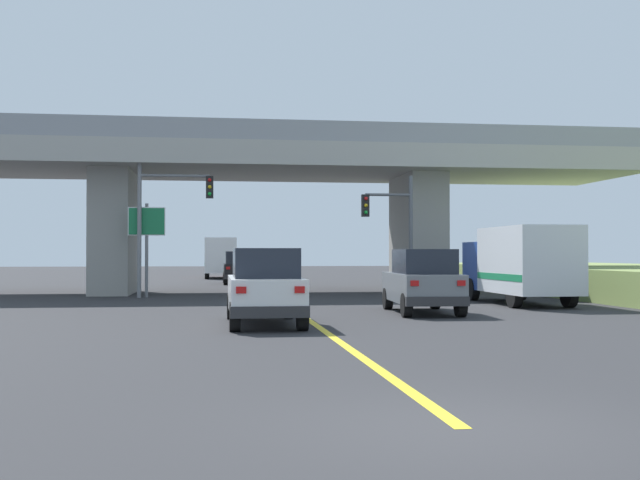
# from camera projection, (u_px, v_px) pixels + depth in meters

# --- Properties ---
(ground) EXTENTS (160.00, 160.00, 0.00)m
(ground) POSITION_uv_depth(u_px,v_px,m) (270.00, 293.00, 37.77)
(ground) COLOR #2B2B2D
(overpass_bridge) EXTENTS (35.38, 8.25, 7.71)m
(overpass_bridge) POSITION_uv_depth(u_px,v_px,m) (270.00, 179.00, 37.86)
(overpass_bridge) COLOR #A8A59E
(overpass_bridge) RESTS_ON ground
(lane_divider_stripe) EXTENTS (0.20, 26.69, 0.01)m
(lane_divider_stripe) POSITION_uv_depth(u_px,v_px,m) (311.00, 322.00, 21.60)
(lane_divider_stripe) COLOR yellow
(lane_divider_stripe) RESTS_ON ground
(suv_lead) EXTENTS (1.90, 4.76, 2.02)m
(suv_lead) POSITION_uv_depth(u_px,v_px,m) (264.00, 287.00, 20.66)
(suv_lead) COLOR silver
(suv_lead) RESTS_ON ground
(suv_crossing) EXTENTS (2.11, 4.64, 2.02)m
(suv_crossing) POSITION_uv_depth(u_px,v_px,m) (422.00, 281.00, 24.72)
(suv_crossing) COLOR slate
(suv_crossing) RESTS_ON ground
(box_truck) EXTENTS (2.33, 6.52, 2.86)m
(box_truck) POSITION_uv_depth(u_px,v_px,m) (521.00, 263.00, 29.06)
(box_truck) COLOR navy
(box_truck) RESTS_ON ground
(sedan_oncoming) EXTENTS (1.91, 4.79, 2.02)m
(sedan_oncoming) POSITION_uv_depth(u_px,v_px,m) (239.00, 268.00, 48.67)
(sedan_oncoming) COLOR black
(sedan_oncoming) RESTS_ON ground
(traffic_signal_nearside) EXTENTS (2.27, 0.36, 5.28)m
(traffic_signal_nearside) POSITION_uv_depth(u_px,v_px,m) (394.00, 223.00, 34.00)
(traffic_signal_nearside) COLOR #56595E
(traffic_signal_nearside) RESTS_ON ground
(traffic_signal_farside) EXTENTS (3.22, 0.36, 5.92)m
(traffic_signal_farside) POSITION_uv_depth(u_px,v_px,m) (164.00, 210.00, 33.53)
(traffic_signal_farside) COLOR slate
(traffic_signal_farside) RESTS_ON ground
(highway_sign) EXTENTS (1.58, 0.17, 4.05)m
(highway_sign) POSITION_uv_depth(u_px,v_px,m) (147.00, 229.00, 33.63)
(highway_sign) COLOR slate
(highway_sign) RESTS_ON ground
(semi_truck_distant) EXTENTS (2.33, 6.96, 3.06)m
(semi_truck_distant) POSITION_uv_depth(u_px,v_px,m) (220.00, 257.00, 59.99)
(semi_truck_distant) COLOR red
(semi_truck_distant) RESTS_ON ground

